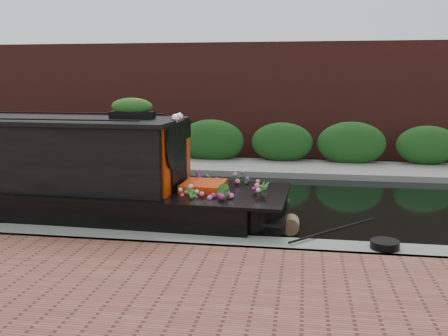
# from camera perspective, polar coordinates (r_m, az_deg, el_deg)

# --- Properties ---
(ground) EXTENTS (80.00, 80.00, 0.00)m
(ground) POSITION_cam_1_polar(r_m,az_deg,el_deg) (11.59, -6.26, -3.75)
(ground) COLOR black
(ground) RESTS_ON ground
(near_bank_coping) EXTENTS (40.00, 0.60, 0.50)m
(near_bank_coping) POSITION_cam_1_polar(r_m,az_deg,el_deg) (8.58, -12.16, -9.03)
(near_bank_coping) COLOR slate
(near_bank_coping) RESTS_ON ground
(far_bank_path) EXTENTS (40.00, 2.40, 0.34)m
(far_bank_path) POSITION_cam_1_polar(r_m,az_deg,el_deg) (15.58, -2.18, -0.03)
(far_bank_path) COLOR gray
(far_bank_path) RESTS_ON ground
(far_hedge) EXTENTS (40.00, 1.10, 2.80)m
(far_hedge) POSITION_cam_1_polar(r_m,az_deg,el_deg) (16.45, -1.56, 0.53)
(far_hedge) COLOR #1A4618
(far_hedge) RESTS_ON ground
(far_brick_wall) EXTENTS (40.00, 1.00, 8.00)m
(far_brick_wall) POSITION_cam_1_polar(r_m,az_deg,el_deg) (18.49, -0.36, 1.63)
(far_brick_wall) COLOR #56231D
(far_brick_wall) RESTS_ON ground
(rope_fender) EXTENTS (0.31, 0.39, 0.31)m
(rope_fender) POSITION_cam_1_polar(r_m,az_deg,el_deg) (9.25, 7.63, -6.43)
(rope_fender) COLOR #835F44
(rope_fender) RESTS_ON ground
(coiled_mooring_rope) EXTENTS (0.44, 0.44, 0.12)m
(coiled_mooring_rope) POSITION_cam_1_polar(r_m,az_deg,el_deg) (8.04, 17.90, -8.32)
(coiled_mooring_rope) COLOR black
(coiled_mooring_rope) RESTS_ON near_bank_coping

